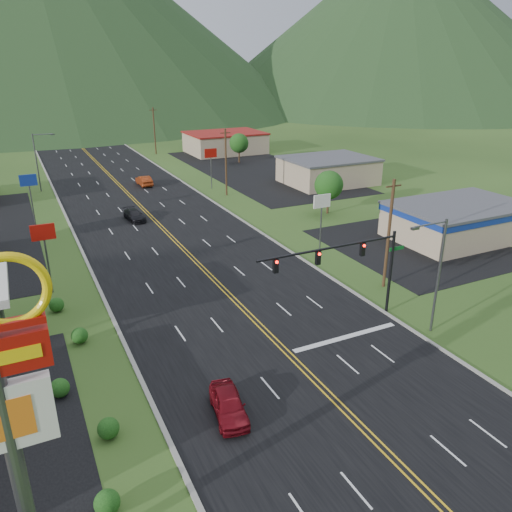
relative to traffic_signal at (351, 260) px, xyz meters
name	(u,v)px	position (x,y,z in m)	size (l,w,h in m)	color
ground	(404,470)	(-6.48, -14.00, -5.33)	(500.00, 500.00, 0.00)	#264016
road	(404,470)	(-6.48, -14.00, -5.33)	(20.00, 460.00, 0.04)	black
traffic_signal	(351,260)	(0.00, 0.00, 0.00)	(13.10, 0.43, 7.00)	black
streetlight_east	(436,269)	(4.70, -4.00, -0.15)	(3.28, 0.25, 9.00)	#59595E
streetlight_west	(38,159)	(-18.16, 56.00, -0.15)	(3.28, 0.25, 9.00)	#59595E
building_east_near	(459,219)	(23.52, 11.00, -3.06)	(15.40, 10.40, 4.10)	tan
building_east_mid	(328,170)	(25.52, 41.00, -3.17)	(14.40, 11.40, 4.30)	tan
building_east_far	(225,142)	(21.52, 76.00, -3.07)	(16.40, 12.40, 4.50)	tan
pole_sign_west_a	(44,239)	(-20.48, 16.00, -0.28)	(2.00, 0.18, 6.40)	#59595E
pole_sign_west_b	(29,185)	(-20.48, 38.00, -0.28)	(2.00, 0.18, 6.40)	#59595E
pole_sign_east_a	(322,207)	(6.52, 14.00, -0.28)	(2.00, 0.18, 6.40)	#59595E
pole_sign_east_b	(211,157)	(6.52, 46.00, -0.28)	(2.00, 0.18, 6.40)	#59595E
tree_east_a	(329,185)	(15.52, 26.00, -1.44)	(3.84, 3.84, 5.82)	#382314
tree_east_b	(239,143)	(19.52, 64.00, -1.44)	(3.84, 3.84, 5.82)	#382314
utility_pole_a	(389,234)	(7.02, 4.00, -0.20)	(1.60, 0.28, 10.00)	#382314
utility_pole_b	(226,162)	(7.02, 41.00, -0.20)	(1.60, 0.28, 10.00)	#382314
utility_pole_c	(154,130)	(7.02, 81.00, -0.20)	(1.60, 0.28, 10.00)	#382314
utility_pole_d	(117,114)	(7.02, 121.00, -0.20)	(1.60, 0.28, 10.00)	#382314
mountain_ne	(398,22)	(141.36, 162.20, 29.67)	(180.00, 180.00, 70.00)	#163216
car_red_near	(229,405)	(-12.84, -6.24, -4.59)	(1.75, 4.35, 1.48)	maroon
car_dark_mid	(134,215)	(-8.77, 34.26, -4.67)	(1.85, 4.56, 1.32)	black
car_red_far	(144,181)	(-2.79, 52.75, -4.53)	(1.69, 4.86, 1.60)	#943010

